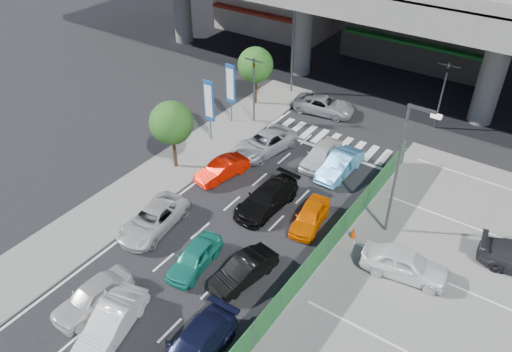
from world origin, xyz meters
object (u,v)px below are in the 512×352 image
Objects in this scene: tree_near at (171,123)px; parked_sedan_white at (405,264)px; street_lamp_left at (296,38)px; kei_truck_front_right at (340,165)px; sedan_white_front_mid at (321,155)px; taxi_orange_left at (222,169)px; traffic_light_right at (445,79)px; van_white_back_left at (92,296)px; wagon_silver_front_left at (265,143)px; hatch_white_back_mid at (111,322)px; signboard_near at (209,103)px; street_lamp_right at (402,162)px; taxi_orange_right at (310,216)px; taxi_teal_mid at (194,257)px; signboard_far at (231,86)px; sedan_white_mid_left at (153,220)px; minivan_navy_back at (193,349)px; traffic_cone at (354,232)px; hatch_black_mid_right at (243,271)px; crossing_wagon_silver at (324,105)px; traffic_light_left at (254,74)px; sedan_black_mid at (267,198)px; tree_far at (255,65)px.

tree_near is 16.30m from parked_sedan_white.
street_lamp_left is 12.77m from kei_truck_front_right.
sedan_white_front_mid is at bearing 43.43° from parked_sedan_white.
taxi_orange_left is (3.23, 0.86, -2.77)m from tree_near.
van_white_back_left is at bearing -106.73° from traffic_light_right.
parked_sedan_white is (12.29, -5.69, 0.12)m from wagon_silver_front_left.
hatch_white_back_mid reaches higher than taxi_orange_left.
wagon_silver_front_left and kei_truck_front_right have the same top height.
signboard_near reaches higher than wagon_silver_front_left.
taxi_orange_right is at bearing -153.08° from street_lamp_right.
street_lamp_right is 1.91× the size of hatch_white_back_mid.
signboard_near is 11.43m from taxi_orange_right.
street_lamp_left is 2.12× the size of taxi_teal_mid.
traffic_light_right reaches higher than signboard_near.
tree_near reaches higher than signboard_far.
sedan_white_mid_left is 8.89m from taxi_orange_right.
traffic_light_right is at bearing 83.63° from minivan_navy_back.
minivan_navy_back is (-3.70, -12.47, -4.08)m from street_lamp_right.
taxi_orange_right is 8.14m from wagon_silver_front_left.
sedan_white_front_mid is at bearing 132.58° from traffic_cone.
tree_near is 1.15× the size of kei_truck_front_right.
kei_truck_front_right reaches higher than hatch_black_mid_right.
crossing_wagon_silver is (-3.23, 6.45, -0.03)m from sedan_white_front_mid.
minivan_navy_back is at bearing -62.36° from traffic_light_left.
traffic_light_right is 16.41m from parked_sedan_white.
taxi_orange_right is at bearing -20.99° from signboard_near.
taxi_teal_mid is 6.17m from sedan_black_mid.
kei_truck_front_right is (1.59, -0.38, 0.00)m from sedan_white_front_mid.
street_lamp_left is 2.18× the size of taxi_orange_right.
taxi_orange_left is at bearing -42.36° from signboard_near.
street_lamp_left reaches higher than crossing_wagon_silver.
taxi_orange_left is (-1.45, 11.85, -0.07)m from van_white_back_left.
wagon_silver_front_left is at bearing 111.59° from minivan_navy_back.
van_white_back_left is at bearing -103.24° from kei_truck_front_right.
street_lamp_left reaches higher than wagon_silver_front_left.
sedan_white_mid_left reaches higher than taxi_orange_right.
hatch_white_back_mid is 6.01× the size of traffic_cone.
sedan_white_mid_left is at bearing 143.27° from minivan_navy_back.
tree_near is at bearing 105.45° from hatch_white_back_mid.
traffic_cone is (5.06, -5.50, -0.28)m from sedan_white_front_mid.
taxi_orange_left is (0.13, 6.19, -0.04)m from sedan_white_mid_left.
sedan_white_mid_left is (2.30, -13.32, -3.28)m from traffic_light_left.
parked_sedan_white is (6.51, 4.87, 0.17)m from hatch_black_mid_right.
traffic_cone is at bearing -49.14° from sedan_white_front_mid.
sedan_white_mid_left is at bearing -125.50° from sedan_black_mid.
wagon_silver_front_left is (4.59, -5.52, -2.70)m from tree_far.
parked_sedan_white is at bearing -40.05° from sedan_white_front_mid.
parked_sedan_white is (9.51, 10.81, 0.12)m from hatch_white_back_mid.
taxi_orange_right is at bearing -163.70° from crossing_wagon_silver.
sedan_black_mid is 8.76m from parked_sedan_white.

